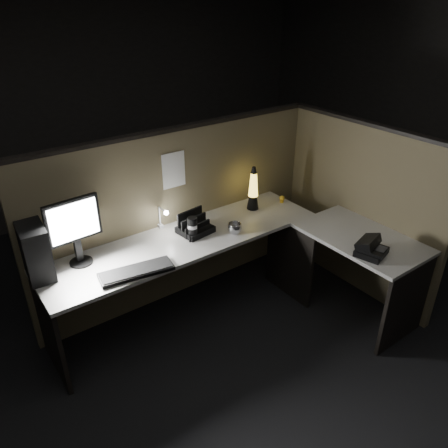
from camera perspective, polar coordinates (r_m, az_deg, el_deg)
floor at (r=3.58m, az=2.88°, el=-15.33°), size 6.00×6.00×0.00m
room_shell at (r=2.73m, az=3.70°, el=10.16°), size 6.00×6.00×6.00m
partition_back at (r=3.77m, az=-5.71°, el=1.07°), size 2.66×0.06×1.50m
partition_right at (r=4.03m, az=17.14°, el=1.76°), size 0.06×1.66×1.50m
desk at (r=3.46m, az=2.81°, el=-4.77°), size 2.60×1.60×0.73m
pc_tower at (r=3.21m, az=-23.51°, el=-3.07°), size 0.19×0.37×0.38m
monitor at (r=3.18m, az=-18.98°, el=-0.21°), size 0.39×0.16×0.49m
keyboard at (r=3.10m, az=-11.36°, el=-6.10°), size 0.53×0.25×0.03m
mouse at (r=3.11m, az=-10.35°, el=-5.87°), size 0.09×0.08×0.03m
clip_lamp at (r=3.55m, az=-7.99°, el=0.91°), size 0.04×0.16×0.20m
organizer at (r=3.54m, az=-3.88°, el=-0.40°), size 0.28×0.25×0.19m
lava_lamp at (r=3.87m, az=3.84°, el=4.24°), size 0.11×0.11×0.40m
travel_mug at (r=3.42m, az=-4.13°, el=-0.56°), size 0.08×0.08×0.18m
steel_mug at (r=3.50m, az=1.40°, el=-0.59°), size 0.12×0.12×0.09m
figurine at (r=4.06m, az=7.58°, el=3.37°), size 0.05×0.05×0.05m
pinned_paper at (r=3.54m, az=-6.59°, el=6.99°), size 0.21×0.00×0.29m
desk_phone at (r=3.41m, az=18.54°, el=-2.99°), size 0.27×0.27×0.13m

